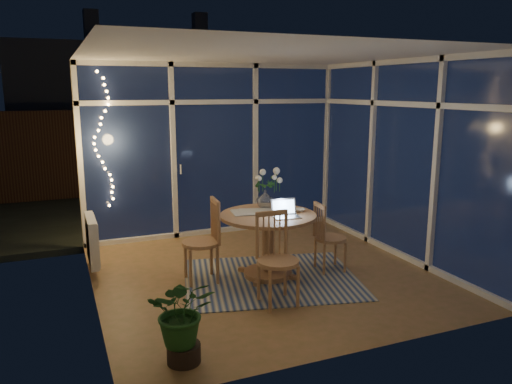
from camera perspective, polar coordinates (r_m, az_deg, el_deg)
floor at (r=6.18m, az=1.11°, el=-9.33°), size 4.00×4.00×0.00m
ceiling at (r=5.78m, az=1.22°, el=15.48°), size 4.00×4.00×0.00m
wall_back at (r=7.70m, az=-4.77°, el=4.81°), size 4.00×0.04×2.60m
wall_front at (r=4.12m, az=12.28°, el=-1.47°), size 4.00×0.04×2.60m
wall_left at (r=5.38m, az=-18.78°, el=1.24°), size 0.04×4.00×2.60m
wall_right at (r=6.88m, az=16.67°, el=3.54°), size 0.04×4.00×2.60m
window_wall_back at (r=7.66m, az=-4.68°, el=4.78°), size 4.00×0.10×2.60m
window_wall_right at (r=6.85m, az=16.41°, el=3.52°), size 0.10×4.00×2.60m
radiator at (r=6.47m, az=-18.26°, el=-5.24°), size 0.10×0.70×0.58m
fairy_lights at (r=7.24m, az=-17.12°, el=5.69°), size 0.24×0.10×1.85m
garden_patio at (r=10.91m, az=-6.91°, el=-0.44°), size 12.00×6.00×0.10m
garden_fence at (r=11.11m, az=-10.21°, el=4.71°), size 11.00×0.08×1.80m
neighbour_roof at (r=14.04m, az=-11.84°, el=11.39°), size 7.00×3.00×2.20m
garden_shrubs at (r=9.00m, az=-12.25°, el=0.10°), size 0.90×0.90×0.90m
rug at (r=6.02m, az=1.74°, el=-9.86°), size 2.34×2.04×0.01m
dining_table at (r=5.98m, az=1.37°, el=-6.14°), size 1.37×1.37×0.77m
chair_left at (r=5.83m, az=-6.33°, el=-5.56°), size 0.49×0.49×0.99m
chair_right at (r=6.22m, az=8.52°, el=-5.05°), size 0.45×0.45×0.88m
chair_front at (r=5.20m, az=2.56°, el=-7.71°), size 0.46×0.46×0.99m
laptop at (r=5.70m, az=3.51°, el=-1.86°), size 0.33×0.29×0.22m
flower_vase at (r=6.16m, az=1.06°, el=-0.86°), size 0.24×0.24×0.21m
bowl at (r=6.02m, az=4.97°, el=-2.04°), size 0.18×0.18×0.04m
newspapers at (r=5.93m, az=-0.32°, el=-2.30°), size 0.48×0.40×0.02m
phone at (r=5.79m, az=2.60°, el=-2.70°), size 0.10×0.06×0.01m
potted_plant at (r=4.23m, az=-8.37°, el=-14.22°), size 0.64×0.59×0.76m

